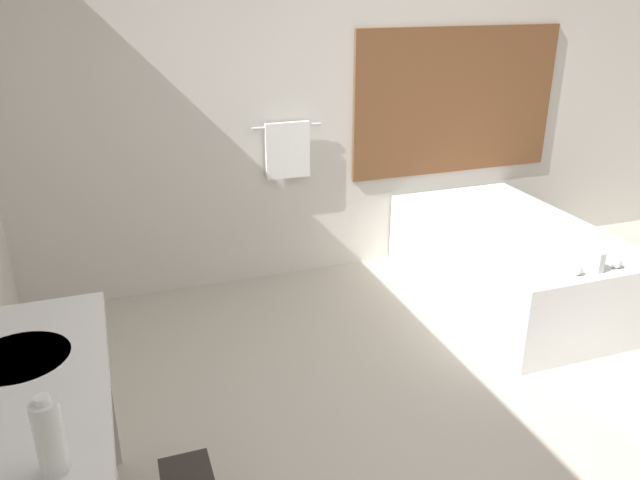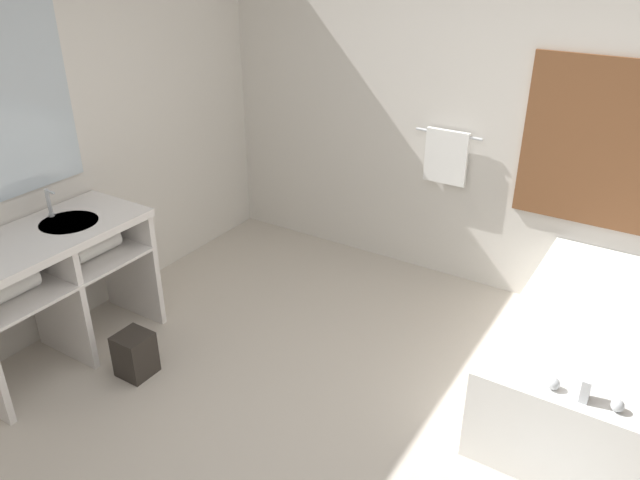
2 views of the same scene
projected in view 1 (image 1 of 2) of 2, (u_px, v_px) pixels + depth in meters
name	position (u px, v px, depth m)	size (l,w,h in m)	color
ground_plane	(479.00, 449.00, 3.00)	(16.00, 16.00, 0.00)	beige
wall_back_with_blinds	(329.00, 94.00, 4.44)	(7.40, 0.13, 2.70)	silver
vanity_counter	(29.00, 445.00, 2.12)	(0.59, 1.21, 0.87)	white
bathtub	(511.00, 258.00, 4.36)	(1.03, 1.75, 0.66)	white
water_bottle_2	(49.00, 437.00, 1.62)	(0.08, 0.08, 0.24)	silver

